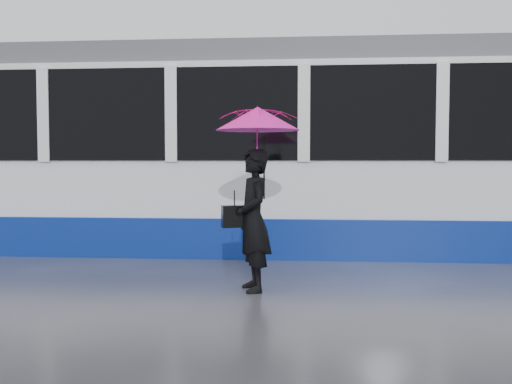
{
  "coord_description": "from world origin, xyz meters",
  "views": [
    {
      "loc": [
        0.59,
        -7.24,
        1.47
      ],
      "look_at": [
        -0.01,
        -0.15,
        1.1
      ],
      "focal_mm": 40.0,
      "sensor_mm": 36.0,
      "label": 1
    }
  ],
  "objects": [
    {
      "name": "ground",
      "position": [
        0.0,
        0.0,
        0.0
      ],
      "size": [
        90.0,
        90.0,
        0.0
      ],
      "primitive_type": "plane",
      "color": "#2C2C32",
      "rests_on": "ground"
    },
    {
      "name": "woman",
      "position": [
        0.01,
        -0.8,
        0.81
      ],
      "size": [
        0.56,
        0.69,
        1.63
      ],
      "primitive_type": "imported",
      "rotation": [
        0.0,
        0.0,
        -1.24
      ],
      "color": "black",
      "rests_on": "ground"
    },
    {
      "name": "rails",
      "position": [
        0.0,
        2.5,
        0.01
      ],
      "size": [
        34.0,
        1.51,
        0.02
      ],
      "color": "#3F3D38",
      "rests_on": "ground"
    },
    {
      "name": "tram",
      "position": [
        -2.92,
        2.5,
        1.64
      ],
      "size": [
        26.0,
        2.56,
        3.35
      ],
      "color": "white",
      "rests_on": "ground"
    },
    {
      "name": "umbrella",
      "position": [
        0.06,
        -0.8,
        1.78
      ],
      "size": [
        1.21,
        1.21,
        1.1
      ],
      "rotation": [
        0.0,
        0.0,
        0.33
      ],
      "color": "#E21370",
      "rests_on": "ground"
    },
    {
      "name": "handbag",
      "position": [
        -0.21,
        -0.78,
        0.85
      ],
      "size": [
        0.32,
        0.21,
        0.43
      ],
      "rotation": [
        0.0,
        0.0,
        0.33
      ],
      "color": "black",
      "rests_on": "ground"
    }
  ]
}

